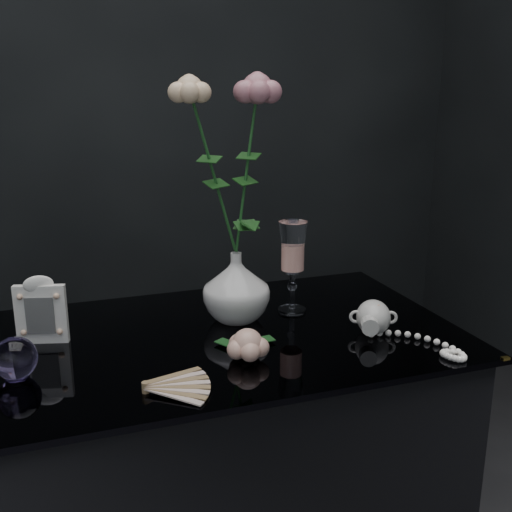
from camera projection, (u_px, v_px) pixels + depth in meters
name	position (u px, v px, depth m)	size (l,w,h in m)	color
table	(205.00, 498.00, 1.31)	(1.05, 0.58, 0.76)	black
vase	(236.00, 287.00, 1.27)	(0.14, 0.14, 0.15)	silver
wine_glass	(293.00, 267.00, 1.32)	(0.06, 0.06, 0.21)	white
picture_frame	(41.00, 309.00, 1.16)	(0.10, 0.08, 0.14)	white
paperweight	(15.00, 358.00, 1.02)	(0.07, 0.07, 0.07)	#8C76C0
paper_fan	(146.00, 386.00, 0.98)	(0.21, 0.17, 0.02)	beige
loose_rose	(247.00, 344.00, 1.10)	(0.13, 0.17, 0.06)	#EEB19A
pearl_jar	(373.00, 316.00, 1.22)	(0.24, 0.25, 0.07)	silver
roses	(230.00, 155.00, 1.20)	(0.22, 0.12, 0.41)	#FFC89B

